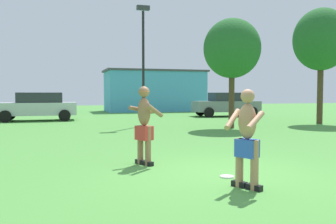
{
  "coord_description": "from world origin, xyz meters",
  "views": [
    {
      "loc": [
        -3.0,
        -6.17,
        1.55
      ],
      "look_at": [
        -0.68,
        1.46,
        1.13
      ],
      "focal_mm": 38.39,
      "sensor_mm": 36.0,
      "label": 1
    }
  ],
  "objects_px": {
    "lamp_post": "(143,52)",
    "player_in_blue": "(247,137)",
    "car_gray_near_post": "(227,104)",
    "frisbee": "(227,177)",
    "player_with_cap": "(144,122)",
    "tree_left_field": "(232,49)",
    "tree_right_field": "(321,40)",
    "car_silver_far_end": "(37,106)"
  },
  "relations": [
    {
      "from": "player_with_cap",
      "to": "player_in_blue",
      "type": "xyz_separation_m",
      "value": [
        1.14,
        -2.38,
        -0.1
      ]
    },
    {
      "from": "lamp_post",
      "to": "player_in_blue",
      "type": "bearing_deg",
      "value": -94.6
    },
    {
      "from": "player_with_cap",
      "to": "car_gray_near_post",
      "type": "xyz_separation_m",
      "value": [
        8.98,
        14.29,
        -0.11
      ]
    },
    {
      "from": "tree_left_field",
      "to": "car_silver_far_end",
      "type": "bearing_deg",
      "value": 139.94
    },
    {
      "from": "player_with_cap",
      "to": "tree_left_field",
      "type": "height_order",
      "value": "tree_left_field"
    },
    {
      "from": "tree_left_field",
      "to": "tree_right_field",
      "type": "bearing_deg",
      "value": 8.66
    },
    {
      "from": "car_gray_near_post",
      "to": "lamp_post",
      "type": "height_order",
      "value": "lamp_post"
    },
    {
      "from": "lamp_post",
      "to": "tree_left_field",
      "type": "relative_size",
      "value": 1.17
    },
    {
      "from": "player_in_blue",
      "to": "tree_left_field",
      "type": "distance_m",
      "value": 10.5
    },
    {
      "from": "player_with_cap",
      "to": "frisbee",
      "type": "xyz_separation_m",
      "value": [
        1.18,
        -1.58,
        -0.92
      ]
    },
    {
      "from": "player_with_cap",
      "to": "frisbee",
      "type": "height_order",
      "value": "player_with_cap"
    },
    {
      "from": "lamp_post",
      "to": "tree_left_field",
      "type": "xyz_separation_m",
      "value": [
        3.47,
        -2.17,
        0.04
      ]
    },
    {
      "from": "frisbee",
      "to": "tree_left_field",
      "type": "bearing_deg",
      "value": 62.58
    },
    {
      "from": "player_in_blue",
      "to": "lamp_post",
      "type": "distance_m",
      "value": 11.67
    },
    {
      "from": "car_gray_near_post",
      "to": "car_silver_far_end",
      "type": "bearing_deg",
      "value": -178.05
    },
    {
      "from": "car_silver_far_end",
      "to": "lamp_post",
      "type": "distance_m",
      "value": 7.46
    },
    {
      "from": "frisbee",
      "to": "car_silver_far_end",
      "type": "relative_size",
      "value": 0.06
    },
    {
      "from": "player_with_cap",
      "to": "car_gray_near_post",
      "type": "distance_m",
      "value": 16.88
    },
    {
      "from": "lamp_post",
      "to": "tree_left_field",
      "type": "distance_m",
      "value": 4.1
    },
    {
      "from": "tree_left_field",
      "to": "player_in_blue",
      "type": "bearing_deg",
      "value": -115.58
    },
    {
      "from": "frisbee",
      "to": "lamp_post",
      "type": "xyz_separation_m",
      "value": [
        0.87,
        10.54,
        3.43
      ]
    },
    {
      "from": "car_gray_near_post",
      "to": "tree_right_field",
      "type": "height_order",
      "value": "tree_right_field"
    },
    {
      "from": "car_gray_near_post",
      "to": "car_silver_far_end",
      "type": "distance_m",
      "value": 11.9
    },
    {
      "from": "player_in_blue",
      "to": "tree_left_field",
      "type": "bearing_deg",
      "value": 64.42
    },
    {
      "from": "frisbee",
      "to": "lamp_post",
      "type": "relative_size",
      "value": 0.05
    },
    {
      "from": "car_gray_near_post",
      "to": "tree_left_field",
      "type": "bearing_deg",
      "value": -114.77
    },
    {
      "from": "player_in_blue",
      "to": "tree_right_field",
      "type": "bearing_deg",
      "value": 45.69
    },
    {
      "from": "frisbee",
      "to": "car_silver_far_end",
      "type": "distance_m",
      "value": 16.01
    },
    {
      "from": "frisbee",
      "to": "lamp_post",
      "type": "distance_m",
      "value": 11.12
    },
    {
      "from": "frisbee",
      "to": "car_gray_near_post",
      "type": "relative_size",
      "value": 0.06
    },
    {
      "from": "lamp_post",
      "to": "frisbee",
      "type": "bearing_deg",
      "value": -94.7
    },
    {
      "from": "car_gray_near_post",
      "to": "lamp_post",
      "type": "xyz_separation_m",
      "value": [
        -6.93,
        -5.33,
        2.62
      ]
    },
    {
      "from": "player_in_blue",
      "to": "car_gray_near_post",
      "type": "distance_m",
      "value": 18.42
    },
    {
      "from": "player_in_blue",
      "to": "tree_left_field",
      "type": "height_order",
      "value": "tree_left_field"
    },
    {
      "from": "player_in_blue",
      "to": "car_silver_far_end",
      "type": "bearing_deg",
      "value": 103.99
    },
    {
      "from": "frisbee",
      "to": "car_silver_far_end",
      "type": "bearing_deg",
      "value": 104.84
    },
    {
      "from": "frisbee",
      "to": "car_gray_near_post",
      "type": "bearing_deg",
      "value": 63.82
    },
    {
      "from": "car_silver_far_end",
      "to": "tree_right_field",
      "type": "height_order",
      "value": "tree_right_field"
    },
    {
      "from": "player_with_cap",
      "to": "tree_left_field",
      "type": "bearing_deg",
      "value": 50.85
    },
    {
      "from": "frisbee",
      "to": "car_gray_near_post",
      "type": "xyz_separation_m",
      "value": [
        7.8,
        15.86,
        0.81
      ]
    },
    {
      "from": "player_with_cap",
      "to": "player_in_blue",
      "type": "bearing_deg",
      "value": -64.41
    },
    {
      "from": "car_silver_far_end",
      "to": "tree_left_field",
      "type": "distance_m",
      "value": 11.34
    }
  ]
}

